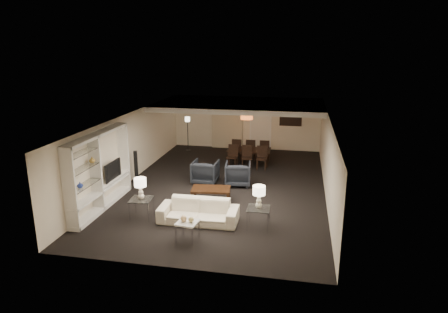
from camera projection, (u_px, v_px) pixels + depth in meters
name	position (u px, v px, depth m)	size (l,w,h in m)	color
floor	(224.00, 186.00, 14.20)	(11.00, 11.00, 0.00)	black
ceiling	(224.00, 117.00, 13.53)	(7.00, 11.00, 0.02)	silver
wall_back	(246.00, 123.00, 19.06)	(7.00, 0.02, 2.50)	beige
wall_front	(176.00, 217.00, 8.67)	(7.00, 0.02, 2.50)	beige
wall_left	(130.00, 148.00, 14.51)	(0.02, 11.00, 2.50)	beige
wall_right	(327.00, 158.00, 13.22)	(0.02, 11.00, 2.50)	beige
ceiling_soffit	(240.00, 105.00, 16.86)	(7.00, 4.00, 0.20)	silver
curtains	(227.00, 124.00, 19.16)	(1.50, 0.12, 2.40)	beige
door	(260.00, 128.00, 18.96)	(0.90, 0.05, 2.10)	silver
painting	(291.00, 118.00, 18.55)	(0.95, 0.04, 0.65)	#142D38
media_unit	(100.00, 171.00, 12.04)	(0.38, 3.40, 2.35)	white
pendant_light	(247.00, 116.00, 16.93)	(0.52, 0.52, 0.24)	#D8591E
sofa	(198.00, 211.00, 11.26)	(2.23, 0.87, 0.65)	beige
coffee_table	(211.00, 195.00, 12.80)	(1.23, 0.72, 0.44)	black
armchair_left	(205.00, 172.00, 14.46)	(0.89, 0.91, 0.83)	black
armchair_right	(238.00, 174.00, 14.24)	(0.89, 0.91, 0.83)	black
side_table_left	(142.00, 208.00, 11.58)	(0.61, 0.61, 0.57)	silver
side_table_right	(258.00, 218.00, 10.95)	(0.61, 0.61, 0.57)	white
table_lamp_left	(141.00, 189.00, 11.42)	(0.35, 0.35, 0.63)	beige
table_lamp_right	(259.00, 197.00, 10.79)	(0.35, 0.35, 0.63)	beige
marble_table	(188.00, 231.00, 10.24)	(0.51, 0.51, 0.51)	silver
gold_gourd_a	(184.00, 219.00, 10.16)	(0.16, 0.16, 0.16)	tan
gold_gourd_b	(191.00, 220.00, 10.13)	(0.14, 0.14, 0.14)	tan
television	(110.00, 170.00, 12.60)	(0.13, 1.00, 0.58)	black
vase_blue	(80.00, 185.00, 10.97)	(0.16, 0.16, 0.17)	navy
vase_amber	(92.00, 160.00, 11.54)	(0.17, 0.17, 0.18)	#AF873A
floor_speaker	(136.00, 167.00, 14.42)	(0.13, 0.13, 1.19)	black
dining_table	(249.00, 157.00, 16.78)	(1.78, 0.99, 0.63)	black
chair_nl	(232.00, 157.00, 16.23)	(0.43, 0.43, 0.93)	black
chair_nm	(247.00, 157.00, 16.12)	(0.43, 0.43, 0.93)	black
chair_nr	(262.00, 158.00, 16.01)	(0.43, 0.43, 0.93)	black
chair_fl	(237.00, 149.00, 17.46)	(0.43, 0.43, 0.93)	black
chair_fm	(251.00, 149.00, 17.35)	(0.43, 0.43, 0.93)	black
chair_fr	(265.00, 150.00, 17.24)	(0.43, 0.43, 0.93)	black
floor_lamp	(188.00, 134.00, 18.77)	(0.23, 0.23, 1.61)	black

